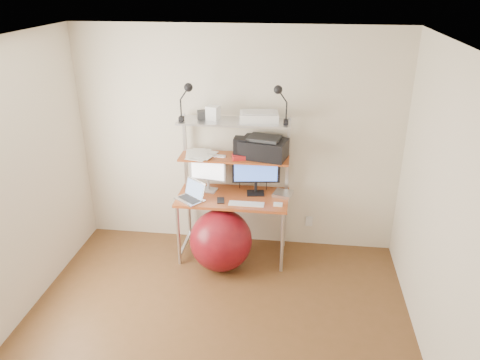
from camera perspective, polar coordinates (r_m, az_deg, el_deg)
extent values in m
plane|color=brown|center=(4.32, -3.66, -19.35)|extent=(3.60, 3.60, 0.00)
plane|color=white|center=(3.19, -4.87, 15.58)|extent=(3.60, 3.60, 0.00)
plane|color=beige|center=(5.21, -0.36, 4.77)|extent=(3.60, 0.00, 3.60)
plane|color=beige|center=(3.70, 24.45, -5.89)|extent=(0.00, 3.60, 3.60)
cube|color=#B04922|center=(5.09, -0.88, -2.15)|extent=(1.20, 0.60, 0.03)
cylinder|color=silver|center=(5.14, -7.50, -6.76)|extent=(0.04, 0.04, 0.71)
cylinder|color=silver|center=(5.58, -6.20, -4.07)|extent=(0.04, 0.04, 0.71)
cylinder|color=silver|center=(4.99, 5.15, -7.62)|extent=(0.04, 0.04, 0.71)
cylinder|color=silver|center=(5.44, 5.40, -4.78)|extent=(0.04, 0.04, 0.71)
cube|color=silver|center=(5.26, -6.68, 3.62)|extent=(0.03, 0.04, 0.84)
cube|color=silver|center=(5.11, 5.85, 3.06)|extent=(0.03, 0.04, 0.84)
cube|color=#B04922|center=(5.04, -0.70, 2.74)|extent=(1.18, 0.34, 0.02)
cube|color=silver|center=(4.91, -0.72, 7.10)|extent=(1.18, 0.34, 0.02)
cube|color=silver|center=(5.55, 8.41, -5.01)|extent=(0.08, 0.01, 0.12)
cube|color=silver|center=(5.22, -3.91, -1.22)|extent=(0.21, 0.17, 0.01)
cylinder|color=silver|center=(5.21, -3.89, -0.53)|extent=(0.03, 0.03, 0.10)
cube|color=silver|center=(5.13, -3.96, 1.59)|extent=(0.42, 0.10, 0.31)
plane|color=white|center=(5.11, -3.99, 1.52)|extent=(0.37, 0.06, 0.38)
cube|color=black|center=(5.13, 1.90, -1.61)|extent=(0.20, 0.17, 0.01)
cylinder|color=black|center=(5.13, 1.93, -0.86)|extent=(0.03, 0.03, 0.11)
cube|color=black|center=(5.04, 1.97, 1.34)|extent=(0.52, 0.10, 0.31)
plane|color=blue|center=(5.02, 1.95, 1.26)|extent=(0.46, 0.06, 0.47)
cube|color=silver|center=(5.02, -6.14, -2.38)|extent=(0.36, 0.35, 0.01)
cube|color=#2D2D30|center=(5.01, -6.15, -2.29)|extent=(0.27, 0.25, 0.00)
cube|color=silver|center=(5.03, -5.28, -0.98)|extent=(0.27, 0.23, 0.19)
plane|color=#677EAC|center=(5.03, -5.28, -0.98)|extent=(0.25, 0.22, 0.26)
cube|color=silver|center=(4.90, 0.78, -2.93)|extent=(0.37, 0.11, 0.01)
cube|color=silver|center=(4.89, 4.65, -2.99)|extent=(0.09, 0.06, 0.03)
cube|color=silver|center=(5.11, 5.27, -1.69)|extent=(0.24, 0.24, 0.04)
cube|color=black|center=(4.98, -2.37, -2.51)|extent=(0.10, 0.15, 0.01)
cube|color=black|center=(5.00, 2.94, 3.88)|extent=(0.55, 0.43, 0.20)
cube|color=#2D2D30|center=(4.96, 2.97, 5.12)|extent=(0.38, 0.31, 0.03)
cube|color=black|center=(4.99, 0.13, 4.00)|extent=(0.15, 0.15, 0.22)
cube|color=red|center=(4.96, 0.05, 2.84)|extent=(0.20, 0.16, 0.05)
cube|color=silver|center=(4.89, 2.32, 7.70)|extent=(0.42, 0.30, 0.09)
cube|color=silver|center=(4.87, 2.33, 8.29)|extent=(0.36, 0.24, 0.01)
cube|color=silver|center=(4.93, -3.31, 8.16)|extent=(0.15, 0.14, 0.15)
cube|color=#2D2D30|center=(4.97, -4.68, 7.93)|extent=(0.11, 0.11, 0.09)
cube|color=black|center=(4.92, -7.16, 7.40)|extent=(0.05, 0.06, 0.05)
cylinder|color=black|center=(4.89, -7.22, 8.68)|extent=(0.02, 0.02, 0.18)
sphere|color=black|center=(4.81, -6.32, 11.16)|extent=(0.09, 0.09, 0.09)
cube|color=black|center=(4.80, 5.63, 7.06)|extent=(0.05, 0.06, 0.05)
cylinder|color=black|center=(4.77, 5.68, 8.36)|extent=(0.02, 0.02, 0.18)
sphere|color=black|center=(4.71, 4.67, 10.92)|extent=(0.09, 0.09, 0.09)
sphere|color=maroon|center=(5.06, -2.34, -7.34)|extent=(0.67, 0.67, 0.67)
cube|color=white|center=(5.12, -5.44, 3.17)|extent=(0.26, 0.31, 0.00)
cube|color=white|center=(5.05, -5.00, 2.92)|extent=(0.27, 0.32, 0.00)
cube|color=white|center=(5.13, -4.99, 3.33)|extent=(0.22, 0.29, 0.00)
cube|color=white|center=(5.06, -4.35, 3.12)|extent=(0.28, 0.33, 0.00)
cube|color=white|center=(5.10, -5.26, 3.29)|extent=(0.29, 0.33, 0.00)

